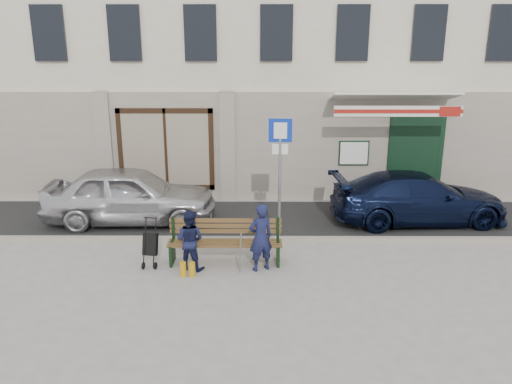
{
  "coord_description": "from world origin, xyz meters",
  "views": [
    {
      "loc": [
        -0.49,
        -9.47,
        4.39
      ],
      "look_at": [
        -0.55,
        1.6,
        1.2
      ],
      "focal_mm": 35.0,
      "sensor_mm": 36.0,
      "label": 1
    }
  ],
  "objects_px": {
    "car_navy": "(418,198)",
    "stroller": "(150,245)",
    "parking_sign": "(280,159)",
    "bench": "(223,243)",
    "man": "(261,237)",
    "car_silver": "(131,195)",
    "woman": "(190,240)"
  },
  "relations": [
    {
      "from": "stroller",
      "to": "parking_sign",
      "type": "bearing_deg",
      "value": 39.0
    },
    {
      "from": "bench",
      "to": "stroller",
      "type": "relative_size",
      "value": 2.36
    },
    {
      "from": "parking_sign",
      "to": "man",
      "type": "xyz_separation_m",
      "value": [
        -0.45,
        -1.75,
        -1.24
      ]
    },
    {
      "from": "car_silver",
      "to": "bench",
      "type": "height_order",
      "value": "car_silver"
    },
    {
      "from": "man",
      "to": "woman",
      "type": "bearing_deg",
      "value": -26.89
    },
    {
      "from": "car_silver",
      "to": "woman",
      "type": "bearing_deg",
      "value": -147.6
    },
    {
      "from": "man",
      "to": "woman",
      "type": "relative_size",
      "value": 1.13
    },
    {
      "from": "bench",
      "to": "man",
      "type": "distance_m",
      "value": 0.91
    },
    {
      "from": "car_silver",
      "to": "stroller",
      "type": "height_order",
      "value": "car_silver"
    },
    {
      "from": "bench",
      "to": "woman",
      "type": "relative_size",
      "value": 1.9
    },
    {
      "from": "car_silver",
      "to": "man",
      "type": "height_order",
      "value": "car_silver"
    },
    {
      "from": "car_navy",
      "to": "stroller",
      "type": "xyz_separation_m",
      "value": [
        -6.42,
        -2.79,
        -0.2
      ]
    },
    {
      "from": "bench",
      "to": "man",
      "type": "relative_size",
      "value": 1.69
    },
    {
      "from": "woman",
      "to": "parking_sign",
      "type": "bearing_deg",
      "value": -120.63
    },
    {
      "from": "car_silver",
      "to": "car_navy",
      "type": "relative_size",
      "value": 0.97
    },
    {
      "from": "parking_sign",
      "to": "stroller",
      "type": "distance_m",
      "value": 3.49
    },
    {
      "from": "parking_sign",
      "to": "bench",
      "type": "xyz_separation_m",
      "value": [
        -1.24,
        -1.4,
        -1.49
      ]
    },
    {
      "from": "car_silver",
      "to": "woman",
      "type": "distance_m",
      "value": 3.44
    },
    {
      "from": "stroller",
      "to": "bench",
      "type": "bearing_deg",
      "value": 14.97
    },
    {
      "from": "woman",
      "to": "bench",
      "type": "bearing_deg",
      "value": -138.11
    },
    {
      "from": "woman",
      "to": "stroller",
      "type": "bearing_deg",
      "value": 6.98
    },
    {
      "from": "car_silver",
      "to": "bench",
      "type": "xyz_separation_m",
      "value": [
        2.56,
        -2.57,
        -0.29
      ]
    },
    {
      "from": "car_silver",
      "to": "bench",
      "type": "relative_size",
      "value": 1.82
    },
    {
      "from": "bench",
      "to": "stroller",
      "type": "height_order",
      "value": "stroller"
    },
    {
      "from": "car_silver",
      "to": "stroller",
      "type": "bearing_deg",
      "value": -159.9
    },
    {
      "from": "woman",
      "to": "car_silver",
      "type": "bearing_deg",
      "value": -38.66
    },
    {
      "from": "parking_sign",
      "to": "car_silver",
      "type": "bearing_deg",
      "value": 165.02
    },
    {
      "from": "bench",
      "to": "car_silver",
      "type": "bearing_deg",
      "value": 134.97
    },
    {
      "from": "parking_sign",
      "to": "stroller",
      "type": "bearing_deg",
      "value": -148.77
    },
    {
      "from": "woman",
      "to": "stroller",
      "type": "distance_m",
      "value": 0.88
    },
    {
      "from": "car_silver",
      "to": "man",
      "type": "distance_m",
      "value": 4.45
    },
    {
      "from": "man",
      "to": "bench",
      "type": "bearing_deg",
      "value": -48.44
    }
  ]
}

